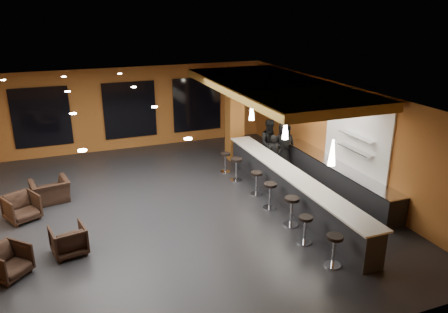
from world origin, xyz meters
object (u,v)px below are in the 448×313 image
object	(u,v)px
armchair_d	(50,191)
prep_counter	(335,177)
pendant_1	(285,128)
staff_b	(270,144)
staff_a	(274,155)
bar_stool_3	(270,192)
column	(235,117)
staff_c	(284,145)
pendant_0	(332,153)
armchair_b	(69,240)
bar_stool_1	(305,226)
bar_stool_0	(334,247)
bar_stool_6	(225,160)
bar_counter	(290,189)
pendant_2	(252,111)
armchair_a	(8,262)
bar_stool_2	(292,208)
bar_stool_5	(236,166)
bar_stool_4	(257,180)
armchair_c	(22,208)

from	to	relation	value
armchair_d	prep_counter	bearing A→B (deg)	154.85
pendant_1	staff_b	world-z (taller)	pendant_1
staff_b	armchair_d	size ratio (longest dim) A/B	1.66
prep_counter	staff_a	bearing A→B (deg)	125.89
bar_stool_3	staff_b	bearing A→B (deg)	63.27
column	staff_c	size ratio (longest dim) A/B	1.92
pendant_0	bar_stool_3	distance (m)	2.76
armchair_b	bar_stool_1	distance (m)	6.05
pendant_0	staff_b	distance (m)	5.48
staff_c	bar_stool_0	bearing A→B (deg)	-101.23
staff_a	armchair_b	world-z (taller)	staff_a
staff_c	column	bearing A→B (deg)	135.52
pendant_0	bar_stool_0	distance (m)	2.42
staff_c	bar_stool_6	xyz separation A→B (m)	(-2.24, 0.35, -0.43)
staff_b	bar_counter	bearing A→B (deg)	-96.57
pendant_2	armchair_a	distance (m)	9.17
prep_counter	bar_stool_1	distance (m)	3.93
staff_b	armchair_a	world-z (taller)	staff_b
prep_counter	bar_stool_2	bearing A→B (deg)	-146.70
pendant_0	armchair_a	distance (m)	8.27
bar_stool_5	bar_stool_3	bearing A→B (deg)	-87.54
bar_stool_0	bar_stool_1	xyz separation A→B (m)	(-0.09, 1.17, -0.03)
staff_b	bar_stool_4	size ratio (longest dim) A/B	2.38
armchair_d	column	bearing A→B (deg)	-176.66
column	staff_b	world-z (taller)	column
pendant_2	armchair_c	bearing A→B (deg)	-171.64
bar_stool_2	bar_stool_3	bearing A→B (deg)	93.37
armchair_b	bar_stool_4	size ratio (longest dim) A/B	1.06
bar_stool_0	bar_stool_6	bearing A→B (deg)	91.49
armchair_a	bar_stool_2	world-z (taller)	bar_stool_2
pendant_2	bar_stool_0	xyz separation A→B (m)	(-0.73, -6.41, -1.83)
staff_c	bar_stool_5	world-z (taller)	staff_c
pendant_1	staff_b	distance (m)	3.20
bar_stool_5	bar_counter	bearing A→B (deg)	-70.41
column	pendant_1	world-z (taller)	column
staff_b	bar_stool_4	distance (m)	2.74
armchair_a	armchair_d	world-z (taller)	armchair_a
staff_a	bar_stool_0	distance (m)	5.95
bar_stool_4	armchair_b	bearing A→B (deg)	-165.11
pendant_2	bar_stool_4	xyz separation A→B (m)	(-0.68, -1.97, -1.85)
prep_counter	armchair_a	size ratio (longest dim) A/B	7.18
pendant_1	bar_stool_4	world-z (taller)	pendant_1
staff_b	bar_stool_1	bearing A→B (deg)	-98.36
staff_a	bar_stool_3	bearing A→B (deg)	-118.46
bar_stool_4	staff_a	bearing A→B (deg)	45.10
pendant_2	armchair_c	size ratio (longest dim) A/B	0.81
armchair_d	bar_stool_5	bearing A→B (deg)	164.88
column	pendant_2	size ratio (longest dim) A/B	5.00
column	staff_b	distance (m)	1.84
column	bar_stool_3	bearing A→B (deg)	-99.03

